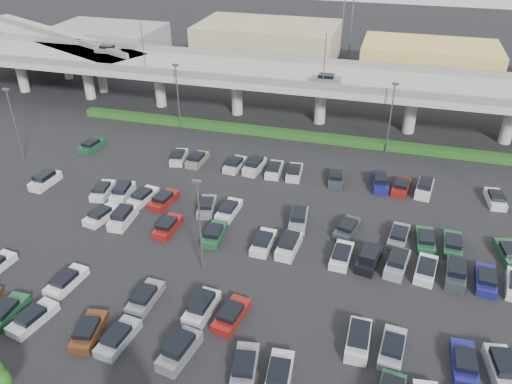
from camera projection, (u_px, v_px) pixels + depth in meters
The scene contains 7 objects.
ground at pixel (228, 226), 56.13m from camera, with size 280.00×280.00×0.00m, color black.
overpass at pixel (290, 78), 78.99m from camera, with size 150.00×13.00×15.80m.
on_ramp at pixel (49, 40), 100.16m from camera, with size 50.93×30.13×8.80m.
hedge at pixel (280, 133), 76.49m from camera, with size 66.00×1.60×1.10m, color #153A10.
parked_cars at pixel (243, 251), 51.27m from camera, with size 62.97×36.67×1.67m.
light_poles at pixel (197, 164), 55.52m from camera, with size 66.90×48.38×10.30m.
distant_buildings at pixel (380, 54), 102.38m from camera, with size 138.00×24.00×9.00m.
Camera 1 is at (15.40, -43.60, 32.20)m, focal length 35.00 mm.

